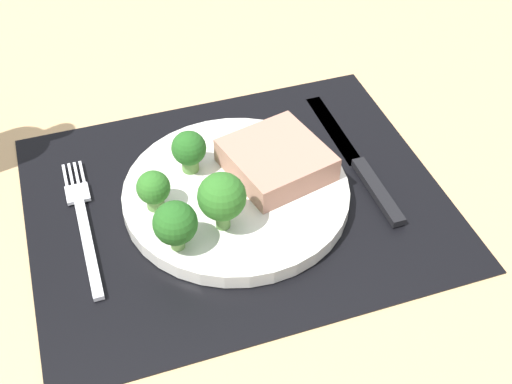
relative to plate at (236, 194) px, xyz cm
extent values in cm
cube|color=tan|center=(0.00, 0.00, -2.60)|extent=(140.00, 110.00, 3.00)
cube|color=black|center=(0.00, 0.00, -0.95)|extent=(42.40, 34.50, 0.30)
cylinder|color=silver|center=(0.00, 0.00, 0.00)|extent=(23.29, 23.29, 1.60)
cube|color=tan|center=(4.82, 1.33, 2.19)|extent=(11.42, 11.60, 2.79)
cylinder|color=#5B8942|center=(-2.73, -4.62, 1.79)|extent=(1.41, 1.41, 1.97)
sphere|color=#2D6B23|center=(-2.73, -4.62, 4.74)|extent=(4.63, 4.63, 4.63)
cylinder|color=#5B8942|center=(-3.68, 4.24, 1.50)|extent=(1.78, 1.78, 1.39)
sphere|color=#235B1E|center=(-3.68, 4.24, 3.73)|extent=(3.61, 3.61, 3.61)
cylinder|color=#5B8942|center=(-8.33, 0.07, 1.40)|extent=(1.75, 1.75, 1.20)
sphere|color=#2D6B23|center=(-8.33, 0.07, 3.42)|extent=(3.34, 3.34, 3.34)
cylinder|color=#6B994C|center=(-7.51, -5.83, 1.51)|extent=(1.33, 1.33, 1.42)
sphere|color=#235B1E|center=(-7.51, -5.83, 3.99)|extent=(4.16, 4.16, 4.16)
cube|color=silver|center=(-15.55, -2.00, -0.55)|extent=(1.00, 13.00, 0.50)
cube|color=silver|center=(-15.55, 5.80, -0.55)|extent=(2.40, 2.60, 0.40)
cube|color=silver|center=(-16.45, 8.90, -0.55)|extent=(0.30, 3.60, 0.35)
cube|color=silver|center=(-15.85, 8.90, -0.55)|extent=(0.30, 3.60, 0.35)
cube|color=silver|center=(-15.25, 8.90, -0.55)|extent=(0.30, 3.60, 0.35)
cube|color=silver|center=(-14.65, 8.90, -0.55)|extent=(0.30, 3.60, 0.35)
cube|color=black|center=(14.25, -3.90, -0.40)|extent=(1.40, 10.00, 0.80)
cube|color=silver|center=(14.25, 7.60, -0.65)|extent=(1.80, 13.00, 0.30)
camera|label=1|loc=(-13.66, -47.24, 47.96)|focal=46.76mm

